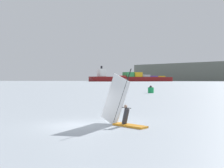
# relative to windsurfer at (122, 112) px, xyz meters

# --- Properties ---
(ground_plane) EXTENTS (4000.00, 4000.00, 0.00)m
(ground_plane) POSITION_rel_windsurfer_xyz_m (-2.70, -1.39, -0.88)
(ground_plane) COLOR #9EA8B2
(windsurfer) EXTENTS (3.70, 1.34, 3.81)m
(windsurfer) POSITION_rel_windsurfer_xyz_m (0.00, 0.00, 0.00)
(windsurfer) COLOR orange
(windsurfer) RESTS_ON ground_plane
(cargo_ship) EXTENTS (136.26, 181.86, 32.87)m
(cargo_ship) POSITION_rel_windsurfer_xyz_m (-235.41, 532.84, 6.93)
(cargo_ship) COLOR maroon
(cargo_ship) RESTS_ON ground_plane
(channel_buoy) EXTENTS (1.33, 1.33, 1.76)m
(channel_buoy) POSITION_rel_windsurfer_xyz_m (-13.26, 41.90, -0.10)
(channel_buoy) COLOR #19994C
(channel_buoy) RESTS_ON ground_plane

